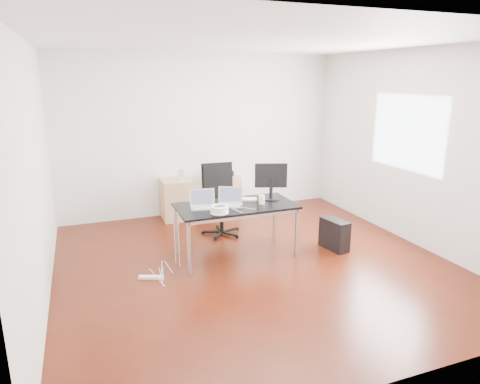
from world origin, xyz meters
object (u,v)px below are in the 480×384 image
object	(u,v)px
desk	(236,209)
office_chair	(220,196)
filing_cabinet_left	(176,199)
filing_cabinet_right	(224,195)
pc_tower	(334,234)

from	to	relation	value
desk	office_chair	size ratio (longest dim) A/B	1.48
office_chair	filing_cabinet_left	xyz separation A→B (m)	(-0.49, 0.94, -0.26)
office_chair	filing_cabinet_left	distance (m)	1.09
desk	office_chair	distance (m)	0.94
filing_cabinet_right	pc_tower	size ratio (longest dim) A/B	1.56
filing_cabinet_left	pc_tower	size ratio (longest dim) A/B	1.56
desk	filing_cabinet_left	xyz separation A→B (m)	(-0.41, 1.87, -0.33)
desk	pc_tower	world-z (taller)	desk
pc_tower	office_chair	bearing A→B (deg)	127.10
pc_tower	desk	bearing A→B (deg)	158.39
filing_cabinet_right	pc_tower	xyz separation A→B (m)	(0.94, -2.15, -0.13)
desk	filing_cabinet_left	world-z (taller)	desk
filing_cabinet_right	desk	bearing A→B (deg)	-103.70
filing_cabinet_left	pc_tower	distance (m)	2.82
pc_tower	filing_cabinet_left	bearing A→B (deg)	119.86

